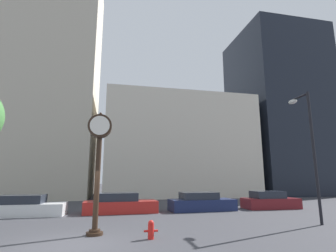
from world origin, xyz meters
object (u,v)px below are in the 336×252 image
at_px(car_white, 24,207).
at_px(car_navy, 201,203).
at_px(fire_hydrant_near, 151,229).
at_px(car_red, 120,204).
at_px(street_lamp_right, 307,135).
at_px(car_maroon, 270,201).
at_px(street_clock, 99,150).

height_order(car_white, car_navy, car_navy).
bearing_deg(fire_hydrant_near, car_red, 96.42).
height_order(car_navy, street_lamp_right, street_lamp_right).
height_order(car_red, car_maroon, car_red).
height_order(car_white, car_maroon, car_maroon).
distance_m(car_navy, street_lamp_right, 8.23).
distance_m(car_maroon, fire_hydrant_near, 12.85).
bearing_deg(street_clock, car_red, 79.85).
relative_size(car_red, fire_hydrant_near, 7.07).
xyz_separation_m(car_red, car_maroon, (10.97, 0.17, -0.00)).
distance_m(car_navy, car_maroon, 5.41).
bearing_deg(car_red, car_navy, -1.87).
distance_m(street_clock, fire_hydrant_near, 3.82).
bearing_deg(street_clock, street_lamp_right, 2.42).
height_order(street_clock, car_maroon, street_clock).
relative_size(car_white, car_navy, 1.00).
height_order(car_navy, car_maroon, car_maroon).
bearing_deg(car_white, fire_hydrant_near, -48.82).
bearing_deg(car_white, car_navy, 1.62).
relative_size(car_maroon, fire_hydrant_near, 6.05).
bearing_deg(street_clock, car_white, 124.73).
height_order(car_white, fire_hydrant_near, car_white).
bearing_deg(car_maroon, car_white, -176.58).
height_order(car_white, street_lamp_right, street_lamp_right).
bearing_deg(street_lamp_right, car_red, 146.42).
relative_size(car_navy, fire_hydrant_near, 6.85).
bearing_deg(street_lamp_right, street_clock, -177.58).
distance_m(car_maroon, street_lamp_right, 7.63).
xyz_separation_m(street_clock, fire_hydrant_near, (2.06, -1.14, -3.01)).
bearing_deg(car_maroon, car_navy, -176.12).
bearing_deg(car_red, street_lamp_right, -35.36).
bearing_deg(street_lamp_right, car_maroon, 75.61).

